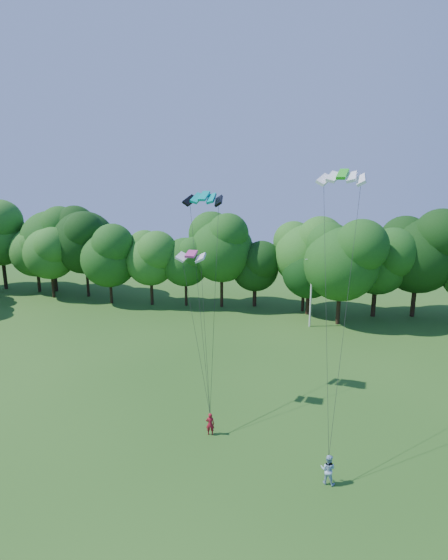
# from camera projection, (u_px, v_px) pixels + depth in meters

# --- Properties ---
(ground) EXTENTS (160.00, 160.00, 0.00)m
(ground) POSITION_uv_depth(u_px,v_px,m) (176.00, 523.00, 21.86)
(ground) COLOR #204E15
(ground) RESTS_ON ground
(utility_pole) EXTENTS (1.60, 0.39, 8.09)m
(utility_pole) POSITION_uv_depth(u_px,v_px,m) (311.00, 292.00, 49.55)
(utility_pole) COLOR silver
(utility_pole) RESTS_ON ground
(kite_flyer_left) EXTENTS (0.64, 0.49, 1.57)m
(kite_flyer_left) POSITION_uv_depth(u_px,v_px,m) (210.00, 424.00, 29.17)
(kite_flyer_left) COLOR maroon
(kite_flyer_left) RESTS_ON ground
(kite_flyer_right) EXTENTS (0.98, 0.83, 1.78)m
(kite_flyer_right) POSITION_uv_depth(u_px,v_px,m) (328.00, 469.00, 24.48)
(kite_flyer_right) COLOR #9EBEDB
(kite_flyer_right) RESTS_ON ground
(kite_teal) EXTENTS (2.92, 1.41, 0.72)m
(kite_teal) POSITION_uv_depth(u_px,v_px,m) (204.00, 196.00, 32.20)
(kite_teal) COLOR #059990
(kite_teal) RESTS_ON ground
(kite_green) EXTENTS (3.08, 1.83, 0.69)m
(kite_green) POSITION_uv_depth(u_px,v_px,m) (343.00, 174.00, 27.16)
(kite_green) COLOR green
(kite_green) RESTS_ON ground
(kite_pink) EXTENTS (2.05, 0.99, 0.43)m
(kite_pink) POSITION_uv_depth(u_px,v_px,m) (191.00, 254.00, 30.56)
(kite_pink) COLOR #C43688
(kite_pink) RESTS_ON ground
(tree_back_west) EXTENTS (9.94, 9.94, 14.46)m
(tree_back_west) POSITION_uv_depth(u_px,v_px,m) (51.00, 232.00, 64.01)
(tree_back_west) COLOR black
(tree_back_west) RESTS_ON ground
(tree_back_center) EXTENTS (7.45, 7.45, 10.83)m
(tree_back_center) POSITION_uv_depth(u_px,v_px,m) (310.00, 261.00, 53.50)
(tree_back_center) COLOR #342814
(tree_back_center) RESTS_ON ground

